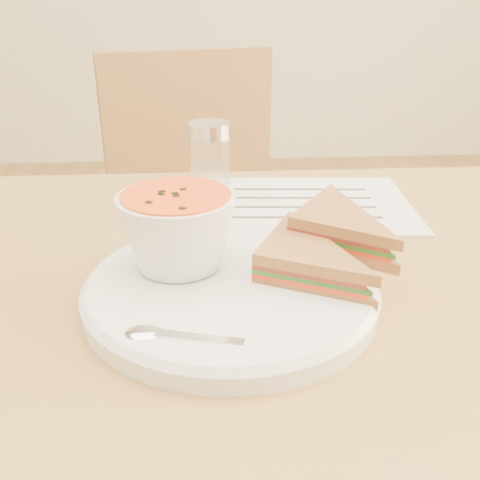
{
  "coord_description": "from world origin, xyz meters",
  "views": [
    {
      "loc": [
        0.0,
        -0.46,
        1.01
      ],
      "look_at": [
        0.03,
        -0.02,
        0.8
      ],
      "focal_mm": 40.0,
      "sensor_mm": 36.0,
      "label": 1
    }
  ],
  "objects_px": {
    "chair_far": "(217,267)",
    "plate": "(231,291)",
    "condiment_shaker": "(210,160)",
    "soup_bowl": "(178,234)"
  },
  "relations": [
    {
      "from": "chair_far",
      "to": "plate",
      "type": "relative_size",
      "value": 3.32
    },
    {
      "from": "plate",
      "to": "condiment_shaker",
      "type": "height_order",
      "value": "condiment_shaker"
    },
    {
      "from": "plate",
      "to": "condiment_shaker",
      "type": "relative_size",
      "value": 2.62
    },
    {
      "from": "plate",
      "to": "condiment_shaker",
      "type": "bearing_deg",
      "value": 92.73
    },
    {
      "from": "condiment_shaker",
      "to": "soup_bowl",
      "type": "bearing_deg",
      "value": -97.8
    },
    {
      "from": "chair_far",
      "to": "condiment_shaker",
      "type": "xyz_separation_m",
      "value": [
        -0.01,
        -0.36,
        0.35
      ]
    },
    {
      "from": "plate",
      "to": "condiment_shaker",
      "type": "xyz_separation_m",
      "value": [
        -0.01,
        0.28,
        0.04
      ]
    },
    {
      "from": "chair_far",
      "to": "condiment_shaker",
      "type": "height_order",
      "value": "chair_far"
    },
    {
      "from": "chair_far",
      "to": "plate",
      "type": "height_order",
      "value": "chair_far"
    },
    {
      "from": "chair_far",
      "to": "soup_bowl",
      "type": "height_order",
      "value": "chair_far"
    }
  ]
}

